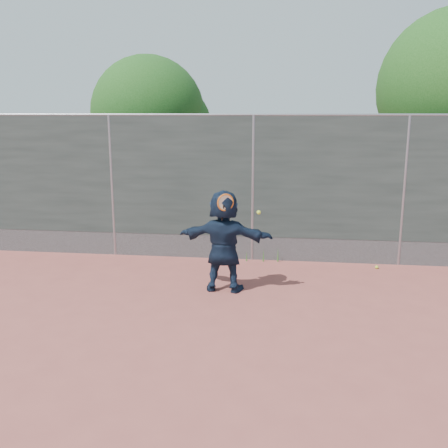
# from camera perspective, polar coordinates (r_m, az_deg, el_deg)

# --- Properties ---
(ground) EXTENTS (80.00, 80.00, 0.00)m
(ground) POSITION_cam_1_polar(r_m,az_deg,el_deg) (7.35, 1.22, -11.84)
(ground) COLOR #9E4C42
(ground) RESTS_ON ground
(player) EXTENTS (1.68, 0.64, 1.78)m
(player) POSITION_cam_1_polar(r_m,az_deg,el_deg) (8.57, 0.00, -1.93)
(player) COLOR #132136
(player) RESTS_ON ground
(ball_ground) EXTENTS (0.07, 0.07, 0.07)m
(ball_ground) POSITION_cam_1_polar(r_m,az_deg,el_deg) (10.42, 17.05, -4.73)
(ball_ground) COLOR #C2DF31
(ball_ground) RESTS_ON ground
(fence) EXTENTS (20.00, 0.06, 3.03)m
(fence) POSITION_cam_1_polar(r_m,az_deg,el_deg) (10.28, 3.31, 4.43)
(fence) COLOR #38423D
(fence) RESTS_ON ground
(swing_action) EXTENTS (0.71, 0.20, 0.51)m
(swing_action) POSITION_cam_1_polar(r_m,az_deg,el_deg) (8.23, 0.54, 2.24)
(swing_action) COLOR orange
(swing_action) RESTS_ON ground
(tree_left) EXTENTS (3.15, 3.00, 4.53)m
(tree_left) POSITION_cam_1_polar(r_m,az_deg,el_deg) (13.67, -7.96, 12.07)
(tree_left) COLOR #382314
(tree_left) RESTS_ON ground
(weed_clump) EXTENTS (0.68, 0.07, 0.30)m
(weed_clump) POSITION_cam_1_polar(r_m,az_deg,el_deg) (10.46, 4.78, -3.58)
(weed_clump) COLOR #387226
(weed_clump) RESTS_ON ground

